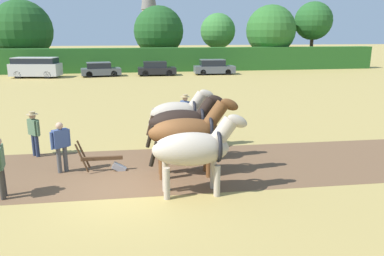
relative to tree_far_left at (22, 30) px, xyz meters
name	(u,v)px	position (x,y,z in m)	size (l,w,h in m)	color
ground_plane	(127,189)	(11.87, -37.46, -4.62)	(240.00, 240.00, 0.00)	#A88E4C
plowed_furrow_strip	(65,173)	(9.90, -35.84, -4.61)	(25.51, 4.39, 0.01)	brown
hedgerow	(127,60)	(11.87, -4.13, -3.27)	(59.98, 1.53, 2.69)	#286023
tree_far_left	(22,30)	(0.00, 0.00, 0.00)	(6.93, 6.93, 8.08)	#4C3823
tree_left	(159,31)	(15.91, -0.14, -0.09)	(6.12, 6.12, 7.59)	#4C3823
tree_center_left	(218,31)	(23.46, 0.18, -0.07)	(4.42, 4.42, 6.78)	#423323
tree_center	(271,30)	(29.84, -1.65, 0.04)	(6.18, 6.18, 7.75)	#423323
tree_center_right	(313,21)	(35.70, -1.15, 1.17)	(4.82, 4.82, 8.22)	#4C3823
church_spire	(149,2)	(16.14, 23.82, 5.15)	(2.87, 2.87, 18.67)	gray
draft_horse_lead_left	(195,149)	(13.77, -38.07, -3.29)	(2.80, 1.03, 2.34)	#B2A38E
draft_horse_lead_right	(189,132)	(13.82, -36.66, -3.19)	(2.97, 0.99, 2.53)	brown
draft_horse_trail_left	(183,122)	(13.85, -35.24, -3.22)	(2.81, 0.97, 2.41)	black
draft_horse_trail_right	(179,114)	(13.89, -33.83, -3.22)	(2.62, 1.03, 2.39)	#B2A38E
plow	(106,162)	(11.21, -35.88, -4.30)	(1.58, 0.47, 1.13)	#4C331E
farmer_at_plow	(61,143)	(9.82, -35.72, -3.65)	(0.56, 0.45, 1.67)	#4C4C4C
farmer_beside_team	(185,111)	(14.46, -31.70, -3.56)	(0.45, 0.62, 1.79)	#28334C
farmer_onlooker_left	(0,163)	(8.53, -37.49, -3.60)	(0.28, 0.68, 1.73)	#38332D
farmer_onlooker_right	(34,131)	(8.58, -33.88, -3.64)	(0.48, 0.50, 1.68)	#28334C
parked_van	(36,67)	(2.91, -8.10, -3.58)	(5.02, 2.78, 2.00)	#BCBCC1
parked_car_left	(100,70)	(9.19, -8.12, -3.92)	(4.16, 2.36, 1.44)	#565B66
parked_car_center_left	(156,69)	(14.92, -8.16, -3.92)	(3.99, 1.89, 1.45)	black
parked_car_center	(214,67)	(21.08, -8.22, -3.86)	(4.38, 1.87, 1.60)	#565B66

